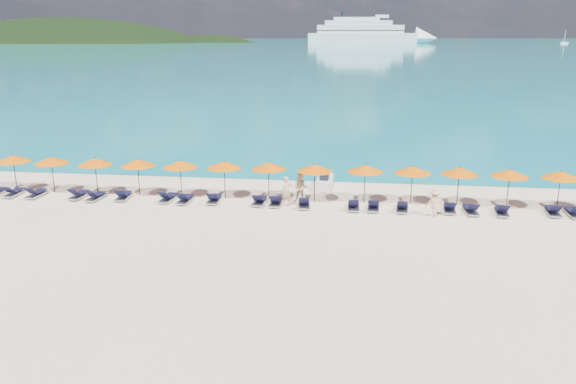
# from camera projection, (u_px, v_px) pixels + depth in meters

# --- Properties ---
(ground) EXTENTS (1400.00, 1400.00, 0.00)m
(ground) POSITION_uv_depth(u_px,v_px,m) (281.00, 232.00, 27.80)
(ground) COLOR beige
(sea) EXTENTS (1600.00, 1300.00, 0.01)m
(sea) POSITION_uv_depth(u_px,v_px,m) (356.00, 41.00, 657.88)
(sea) COLOR #1FA9B2
(sea) RESTS_ON ground
(headland_main) EXTENTS (374.00, 242.00, 126.50)m
(headland_main) POSITION_uv_depth(u_px,v_px,m) (67.00, 80.00, 589.04)
(headland_main) COLOR black
(headland_main) RESTS_ON ground
(headland_small) EXTENTS (162.00, 126.00, 85.50)m
(headland_small) POSITION_uv_depth(u_px,v_px,m) (211.00, 77.00, 589.65)
(headland_small) COLOR black
(headland_small) RESTS_ON ground
(cruise_ship) EXTENTS (122.69, 26.52, 33.90)m
(cruise_ship) POSITION_uv_depth(u_px,v_px,m) (373.00, 34.00, 530.75)
(cruise_ship) COLOR white
(cruise_ship) RESTS_ON ground
(sailboat_near) EXTENTS (6.44, 2.15, 11.80)m
(sailboat_near) POSITION_uv_depth(u_px,v_px,m) (564.00, 42.00, 500.93)
(sailboat_near) COLOR white
(sailboat_near) RESTS_ON ground
(jetski) EXTENTS (1.03, 2.58, 0.91)m
(jetski) POSITION_uv_depth(u_px,v_px,m) (325.00, 182.00, 35.65)
(jetski) COLOR white
(jetski) RESTS_ON ground
(beachgoer_a) EXTENTS (0.75, 0.66, 1.73)m
(beachgoer_a) POSITION_uv_depth(u_px,v_px,m) (287.00, 191.00, 31.66)
(beachgoer_a) COLOR #DCAE7B
(beachgoer_a) RESTS_ON ground
(beachgoer_b) EXTENTS (0.89, 0.59, 1.71)m
(beachgoer_b) POSITION_uv_depth(u_px,v_px,m) (300.00, 188.00, 32.38)
(beachgoer_b) COLOR #DCAE7B
(beachgoer_b) RESTS_ON ground
(beachgoer_c) EXTENTS (1.01, 0.51, 1.52)m
(beachgoer_c) POSITION_uv_depth(u_px,v_px,m) (435.00, 203.00, 29.86)
(beachgoer_c) COLOR #DCAE7B
(beachgoer_c) RESTS_ON ground
(umbrella_0) EXTENTS (2.10, 2.10, 2.28)m
(umbrella_0) POSITION_uv_depth(u_px,v_px,m) (13.00, 159.00, 34.63)
(umbrella_0) COLOR black
(umbrella_0) RESTS_ON ground
(umbrella_1) EXTENTS (2.10, 2.10, 2.28)m
(umbrella_1) POSITION_uv_depth(u_px,v_px,m) (51.00, 160.00, 34.17)
(umbrella_1) COLOR black
(umbrella_1) RESTS_ON ground
(umbrella_2) EXTENTS (2.10, 2.10, 2.28)m
(umbrella_2) POSITION_uv_depth(u_px,v_px,m) (95.00, 162.00, 33.79)
(umbrella_2) COLOR black
(umbrella_2) RESTS_ON ground
(umbrella_3) EXTENTS (2.10, 2.10, 2.28)m
(umbrella_3) POSITION_uv_depth(u_px,v_px,m) (138.00, 163.00, 33.53)
(umbrella_3) COLOR black
(umbrella_3) RESTS_ON ground
(umbrella_4) EXTENTS (2.10, 2.10, 2.28)m
(umbrella_4) POSITION_uv_depth(u_px,v_px,m) (180.00, 164.00, 33.17)
(umbrella_4) COLOR black
(umbrella_4) RESTS_ON ground
(umbrella_5) EXTENTS (2.10, 2.10, 2.28)m
(umbrella_5) POSITION_uv_depth(u_px,v_px,m) (224.00, 165.00, 32.99)
(umbrella_5) COLOR black
(umbrella_5) RESTS_ON ground
(umbrella_6) EXTENTS (2.10, 2.10, 2.28)m
(umbrella_6) POSITION_uv_depth(u_px,v_px,m) (269.00, 166.00, 32.74)
(umbrella_6) COLOR black
(umbrella_6) RESTS_ON ground
(umbrella_7) EXTENTS (2.10, 2.10, 2.28)m
(umbrella_7) POSITION_uv_depth(u_px,v_px,m) (315.00, 168.00, 32.23)
(umbrella_7) COLOR black
(umbrella_7) RESTS_ON ground
(umbrella_8) EXTENTS (2.10, 2.10, 2.28)m
(umbrella_8) POSITION_uv_depth(u_px,v_px,m) (365.00, 168.00, 32.12)
(umbrella_8) COLOR black
(umbrella_8) RESTS_ON ground
(umbrella_9) EXTENTS (2.10, 2.10, 2.28)m
(umbrella_9) POSITION_uv_depth(u_px,v_px,m) (413.00, 170.00, 31.81)
(umbrella_9) COLOR black
(umbrella_9) RESTS_ON ground
(umbrella_10) EXTENTS (2.10, 2.10, 2.28)m
(umbrella_10) POSITION_uv_depth(u_px,v_px,m) (459.00, 171.00, 31.51)
(umbrella_10) COLOR black
(umbrella_10) RESTS_ON ground
(umbrella_11) EXTENTS (2.10, 2.10, 2.28)m
(umbrella_11) POSITION_uv_depth(u_px,v_px,m) (510.00, 173.00, 31.04)
(umbrella_11) COLOR black
(umbrella_11) RESTS_ON ground
(umbrella_12) EXTENTS (2.10, 2.10, 2.28)m
(umbrella_12) POSITION_uv_depth(u_px,v_px,m) (561.00, 175.00, 30.67)
(umbrella_12) COLOR black
(umbrella_12) RESTS_ON ground
(lounger_1) EXTENTS (0.63, 1.70, 0.66)m
(lounger_1) POSITION_uv_depth(u_px,v_px,m) (14.00, 192.00, 33.84)
(lounger_1) COLOR silver
(lounger_1) RESTS_ON ground
(lounger_2) EXTENTS (0.71, 1.73, 0.66)m
(lounger_2) POSITION_uv_depth(u_px,v_px,m) (36.00, 193.00, 33.61)
(lounger_2) COLOR silver
(lounger_2) RESTS_ON ground
(lounger_3) EXTENTS (0.72, 1.73, 0.66)m
(lounger_3) POSITION_uv_depth(u_px,v_px,m) (79.00, 194.00, 33.37)
(lounger_3) COLOR silver
(lounger_3) RESTS_ON ground
(lounger_4) EXTENTS (0.77, 1.75, 0.66)m
(lounger_4) POSITION_uv_depth(u_px,v_px,m) (96.00, 196.00, 33.06)
(lounger_4) COLOR silver
(lounger_4) RESTS_ON ground
(lounger_5) EXTENTS (0.74, 1.74, 0.66)m
(lounger_5) POSITION_uv_depth(u_px,v_px,m) (123.00, 196.00, 33.13)
(lounger_5) COLOR silver
(lounger_5) RESTS_ON ground
(lounger_6) EXTENTS (0.78, 1.75, 0.66)m
(lounger_6) POSITION_uv_depth(u_px,v_px,m) (168.00, 197.00, 32.77)
(lounger_6) COLOR silver
(lounger_6) RESTS_ON ground
(lounger_7) EXTENTS (0.70, 1.73, 0.66)m
(lounger_7) POSITION_uv_depth(u_px,v_px,m) (185.00, 199.00, 32.48)
(lounger_7) COLOR silver
(lounger_7) RESTS_ON ground
(lounger_8) EXTENTS (0.69, 1.72, 0.66)m
(lounger_8) POSITION_uv_depth(u_px,v_px,m) (214.00, 199.00, 32.51)
(lounger_8) COLOR silver
(lounger_8) RESTS_ON ground
(lounger_9) EXTENTS (0.72, 1.73, 0.66)m
(lounger_9) POSITION_uv_depth(u_px,v_px,m) (259.00, 200.00, 32.17)
(lounger_9) COLOR silver
(lounger_9) RESTS_ON ground
(lounger_10) EXTENTS (0.62, 1.70, 0.66)m
(lounger_10) POSITION_uv_depth(u_px,v_px,m) (276.00, 201.00, 32.00)
(lounger_10) COLOR silver
(lounger_10) RESTS_ON ground
(lounger_11) EXTENTS (0.77, 1.75, 0.66)m
(lounger_11) POSITION_uv_depth(u_px,v_px,m) (304.00, 203.00, 31.64)
(lounger_11) COLOR silver
(lounger_11) RESTS_ON ground
(lounger_12) EXTENTS (0.63, 1.70, 0.66)m
(lounger_12) POSITION_uv_depth(u_px,v_px,m) (353.00, 205.00, 31.26)
(lounger_12) COLOR silver
(lounger_12) RESTS_ON ground
(lounger_13) EXTENTS (0.72, 1.74, 0.66)m
(lounger_13) POSITION_uv_depth(u_px,v_px,m) (373.00, 206.00, 31.17)
(lounger_13) COLOR silver
(lounger_13) RESTS_ON ground
(lounger_14) EXTENTS (0.78, 1.75, 0.66)m
(lounger_14) POSITION_uv_depth(u_px,v_px,m) (402.00, 207.00, 30.96)
(lounger_14) COLOR silver
(lounger_14) RESTS_ON ground
(lounger_15) EXTENTS (0.78, 1.75, 0.66)m
(lounger_15) POSITION_uv_depth(u_px,v_px,m) (450.00, 208.00, 30.80)
(lounger_15) COLOR silver
(lounger_15) RESTS_ON ground
(lounger_16) EXTENTS (0.72, 1.73, 0.66)m
(lounger_16) POSITION_uv_depth(u_px,v_px,m) (471.00, 209.00, 30.53)
(lounger_16) COLOR silver
(lounger_16) RESTS_ON ground
(lounger_17) EXTENTS (0.76, 1.74, 0.66)m
(lounger_17) POSITION_uv_depth(u_px,v_px,m) (502.00, 211.00, 30.32)
(lounger_17) COLOR silver
(lounger_17) RESTS_ON ground
(lounger_18) EXTENTS (0.76, 1.75, 0.66)m
(lounger_18) POSITION_uv_depth(u_px,v_px,m) (553.00, 211.00, 30.31)
(lounger_18) COLOR silver
(lounger_18) RESTS_ON ground
(lounger_19) EXTENTS (0.64, 1.71, 0.66)m
(lounger_19) POSITION_uv_depth(u_px,v_px,m) (573.00, 212.00, 30.09)
(lounger_19) COLOR silver
(lounger_19) RESTS_ON ground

